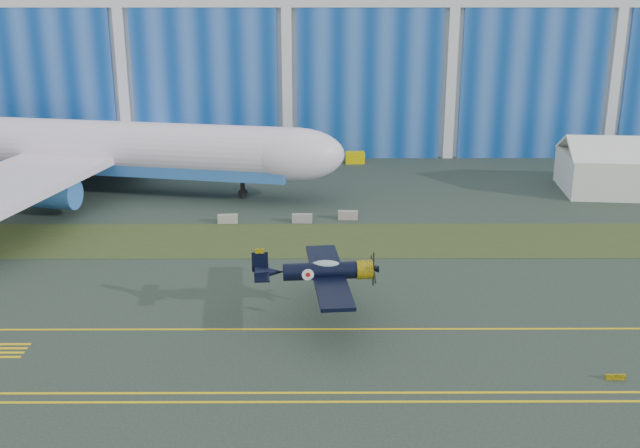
{
  "coord_description": "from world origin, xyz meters",
  "views": [
    {
      "loc": [
        4.02,
        -52.08,
        22.67
      ],
      "look_at": [
        4.24,
        5.88,
        4.18
      ],
      "focal_mm": 42.0,
      "sensor_mm": 36.0,
      "label": 1
    }
  ],
  "objects_px": {
    "warbird": "(320,271)",
    "shipping_container": "(202,154)",
    "jetliner": "(81,90)",
    "tent": "(626,164)",
    "tug": "(355,158)"
  },
  "relations": [
    {
      "from": "jetliner",
      "to": "tent",
      "type": "xyz_separation_m",
      "value": [
        61.73,
        -0.8,
        -8.35
      ]
    },
    {
      "from": "warbird",
      "to": "tent",
      "type": "relative_size",
      "value": 0.86
    },
    {
      "from": "warbird",
      "to": "shipping_container",
      "type": "distance_m",
      "value": 50.73
    },
    {
      "from": "jetliner",
      "to": "tug",
      "type": "relative_size",
      "value": 30.22
    },
    {
      "from": "warbird",
      "to": "jetliner",
      "type": "height_order",
      "value": "jetliner"
    },
    {
      "from": "warbird",
      "to": "shipping_container",
      "type": "height_order",
      "value": "warbird"
    },
    {
      "from": "warbird",
      "to": "tent",
      "type": "xyz_separation_m",
      "value": [
        35.15,
        34.43,
        -0.32
      ]
    },
    {
      "from": "jetliner",
      "to": "tent",
      "type": "bearing_deg",
      "value": 10.68
    },
    {
      "from": "jetliner",
      "to": "shipping_container",
      "type": "distance_m",
      "value": 19.87
    },
    {
      "from": "tent",
      "to": "shipping_container",
      "type": "relative_size",
      "value": 2.27
    },
    {
      "from": "jetliner",
      "to": "tug",
      "type": "bearing_deg",
      "value": 35.24
    },
    {
      "from": "tent",
      "to": "tug",
      "type": "xyz_separation_m",
      "value": [
        -30.3,
        14.67,
        -2.52
      ]
    },
    {
      "from": "warbird",
      "to": "jetliner",
      "type": "bearing_deg",
      "value": 121.76
    },
    {
      "from": "tent",
      "to": "jetliner",
      "type": "bearing_deg",
      "value": -175.02
    },
    {
      "from": "shipping_container",
      "to": "warbird",
      "type": "bearing_deg",
      "value": -87.89
    }
  ]
}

